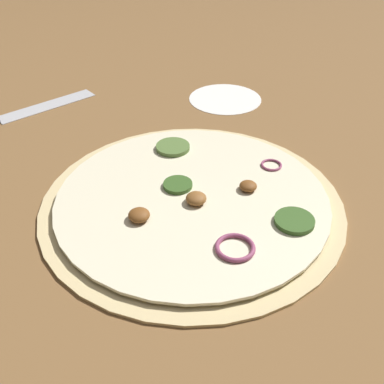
% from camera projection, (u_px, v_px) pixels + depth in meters
% --- Properties ---
extents(ground_plane, '(3.00, 3.00, 0.00)m').
position_uv_depth(ground_plane, '(192.00, 203.00, 0.57)').
color(ground_plane, brown).
extents(pizza, '(0.38, 0.38, 0.02)m').
position_uv_depth(pizza, '(193.00, 200.00, 0.56)').
color(pizza, beige).
rests_on(pizza, ground_plane).
extents(flour_patch, '(0.13, 0.13, 0.00)m').
position_uv_depth(flour_patch, '(225.00, 99.00, 0.82)').
color(flour_patch, white).
rests_on(flour_patch, ground_plane).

